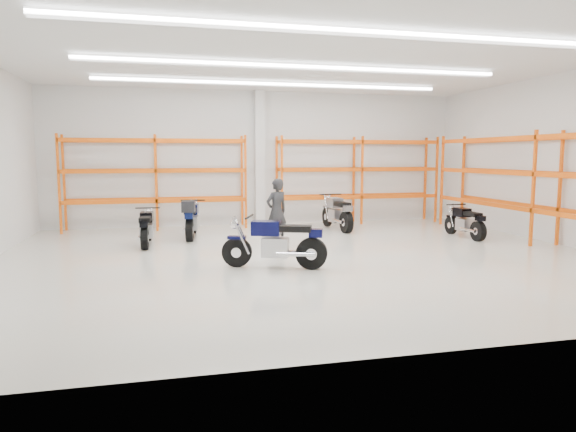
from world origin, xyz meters
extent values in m
plane|color=beige|center=(0.00, 0.00, 0.00)|extent=(14.00, 14.00, 0.00)
cube|color=silver|center=(0.00, 6.00, 2.25)|extent=(14.00, 0.02, 4.50)
cube|color=silver|center=(0.00, -6.00, 2.25)|extent=(14.00, 0.02, 4.50)
cube|color=silver|center=(7.00, 0.00, 2.25)|extent=(0.02, 12.00, 4.50)
cube|color=white|center=(0.00, 0.00, 4.50)|extent=(14.00, 12.00, 0.02)
cube|color=white|center=(0.00, -3.00, 4.40)|extent=(10.00, 0.22, 0.10)
cube|color=white|center=(0.00, 0.50, 4.40)|extent=(10.00, 0.22, 0.10)
cube|color=white|center=(0.00, 3.50, 4.40)|extent=(10.00, 0.22, 0.10)
cylinder|color=black|center=(-1.68, -0.70, 0.32)|extent=(0.64, 0.34, 0.63)
cylinder|color=black|center=(-0.20, -1.27, 0.33)|extent=(0.68, 0.41, 0.65)
cylinder|color=silver|center=(-1.68, -0.70, 0.32)|extent=(0.25, 0.21, 0.21)
cylinder|color=silver|center=(-0.20, -1.27, 0.33)|extent=(0.29, 0.28, 0.23)
cube|color=#090B33|center=(-1.68, -0.70, 0.63)|extent=(0.41, 0.28, 0.06)
cube|color=#B7B7BC|center=(-0.91, -1.00, 0.44)|extent=(0.65, 0.55, 0.40)
cube|color=#A5A5AA|center=(-0.54, -1.14, 0.34)|extent=(0.74, 0.38, 0.08)
cube|color=#090B33|center=(-1.09, -0.93, 0.84)|extent=(0.68, 0.55, 0.30)
cube|color=black|center=(-0.54, -1.14, 0.84)|extent=(0.76, 0.54, 0.13)
cube|color=#090B33|center=(-0.12, -1.30, 0.76)|extent=(0.34, 0.31, 0.17)
cylinder|color=black|center=(-1.42, -0.80, 1.08)|extent=(0.30, 0.70, 0.04)
sphere|color=silver|center=(-1.72, -0.69, 0.91)|extent=(0.20, 0.20, 0.20)
cylinder|color=silver|center=(-0.56, -1.31, 0.34)|extent=(0.77, 0.37, 0.10)
cylinder|color=black|center=(-3.59, 3.19, 0.28)|extent=(0.14, 0.56, 0.55)
cylinder|color=black|center=(-3.66, 1.81, 0.29)|extent=(0.19, 0.58, 0.57)
cylinder|color=silver|center=(-3.59, 3.19, 0.28)|extent=(0.14, 0.19, 0.18)
cylinder|color=silver|center=(-3.66, 1.81, 0.29)|extent=(0.19, 0.21, 0.20)
cube|color=black|center=(-3.59, 3.19, 0.55)|extent=(0.15, 0.34, 0.06)
cube|color=#B7B7BC|center=(-3.62, 2.47, 0.39)|extent=(0.35, 0.49, 0.35)
cube|color=#A5A5AA|center=(-3.64, 2.12, 0.29)|extent=(0.14, 0.65, 0.07)
cube|color=black|center=(-3.62, 2.64, 0.74)|extent=(0.34, 0.53, 0.26)
cube|color=black|center=(-3.64, 2.12, 0.74)|extent=(0.30, 0.62, 0.11)
cube|color=black|center=(-3.66, 1.73, 0.66)|extent=(0.21, 0.25, 0.15)
cylinder|color=black|center=(-3.60, 2.95, 0.94)|extent=(0.65, 0.06, 0.03)
sphere|color=silver|center=(-3.59, 3.22, 0.79)|extent=(0.18, 0.18, 0.18)
cylinder|color=silver|center=(-3.79, 2.09, 0.29)|extent=(0.11, 0.69, 0.08)
cylinder|color=black|center=(-2.30, 4.31, 0.30)|extent=(0.20, 0.62, 0.61)
cylinder|color=black|center=(-2.50, 2.81, 0.31)|extent=(0.26, 0.64, 0.63)
cylinder|color=silver|center=(-2.30, 4.31, 0.30)|extent=(0.17, 0.22, 0.20)
cylinder|color=silver|center=(-2.50, 2.81, 0.31)|extent=(0.23, 0.25, 0.22)
cube|color=#0B1445|center=(-2.30, 4.31, 0.61)|extent=(0.20, 0.38, 0.06)
cube|color=#B7B7BC|center=(-2.41, 3.53, 0.42)|extent=(0.43, 0.57, 0.38)
cube|color=#A5A5AA|center=(-2.46, 3.15, 0.32)|extent=(0.21, 0.72, 0.08)
cube|color=#0B1445|center=(-2.38, 3.71, 0.81)|extent=(0.42, 0.61, 0.28)
cube|color=black|center=(-2.46, 3.15, 0.81)|extent=(0.39, 0.70, 0.12)
cube|color=#0B1445|center=(-2.52, 2.73, 0.73)|extent=(0.25, 0.29, 0.16)
cylinder|color=black|center=(-2.34, 4.05, 1.03)|extent=(0.70, 0.13, 0.04)
sphere|color=silver|center=(-2.30, 4.35, 0.87)|extent=(0.19, 0.19, 0.19)
cylinder|color=silver|center=(-2.62, 3.13, 0.32)|extent=(0.19, 0.76, 0.09)
cube|color=black|center=(-2.53, 2.61, 0.99)|extent=(0.39, 0.43, 0.30)
cylinder|color=black|center=(2.11, 4.87, 0.32)|extent=(0.17, 0.65, 0.64)
cylinder|color=black|center=(2.20, 3.28, 0.33)|extent=(0.23, 0.67, 0.66)
cylinder|color=silver|center=(2.11, 4.87, 0.32)|extent=(0.16, 0.22, 0.21)
cylinder|color=silver|center=(2.20, 3.28, 0.33)|extent=(0.23, 0.25, 0.23)
cube|color=gray|center=(2.11, 4.87, 0.64)|extent=(0.18, 0.39, 0.06)
cube|color=#B7B7BC|center=(2.16, 4.05, 0.45)|extent=(0.42, 0.58, 0.40)
cube|color=#A5A5AA|center=(2.18, 3.64, 0.34)|extent=(0.17, 0.75, 0.09)
cube|color=gray|center=(2.15, 4.24, 0.85)|extent=(0.40, 0.62, 0.30)
cube|color=black|center=(2.18, 3.64, 0.85)|extent=(0.36, 0.72, 0.13)
cube|color=gray|center=(2.21, 3.19, 0.77)|extent=(0.25, 0.29, 0.17)
cylinder|color=black|center=(2.12, 4.60, 1.09)|extent=(0.75, 0.08, 0.04)
sphere|color=silver|center=(2.10, 4.92, 0.92)|extent=(0.20, 0.20, 0.20)
cylinder|color=silver|center=(2.01, 3.59, 0.34)|extent=(0.15, 0.80, 0.10)
cylinder|color=black|center=(5.19, 2.36, 0.27)|extent=(0.12, 0.54, 0.54)
cylinder|color=black|center=(5.22, 1.02, 0.28)|extent=(0.17, 0.56, 0.56)
cylinder|color=silver|center=(5.19, 2.36, 0.27)|extent=(0.13, 0.18, 0.18)
cylinder|color=silver|center=(5.22, 1.02, 0.28)|extent=(0.18, 0.20, 0.20)
cube|color=black|center=(5.19, 2.36, 0.54)|extent=(0.14, 0.33, 0.05)
cube|color=#B7B7BC|center=(5.21, 1.66, 0.38)|extent=(0.33, 0.47, 0.34)
cube|color=#A5A5AA|center=(5.21, 1.32, 0.29)|extent=(0.12, 0.63, 0.07)
cube|color=black|center=(5.20, 1.82, 0.72)|extent=(0.31, 0.51, 0.25)
cube|color=black|center=(5.21, 1.32, 0.72)|extent=(0.28, 0.60, 0.11)
cube|color=black|center=(5.22, 0.94, 0.65)|extent=(0.20, 0.24, 0.14)
cylinder|color=black|center=(5.20, 2.13, 0.92)|extent=(0.63, 0.04, 0.03)
sphere|color=silver|center=(5.19, 2.40, 0.77)|extent=(0.17, 0.17, 0.17)
cylinder|color=silver|center=(5.07, 1.28, 0.29)|extent=(0.09, 0.67, 0.08)
imported|color=black|center=(-0.26, 1.89, 0.87)|extent=(0.75, 0.64, 1.75)
cube|color=white|center=(0.00, 5.82, 2.25)|extent=(0.32, 0.32, 4.50)
cube|color=orange|center=(-6.20, 5.88, 1.50)|extent=(0.07, 0.07, 3.00)
cube|color=orange|center=(-6.20, 5.08, 1.50)|extent=(0.07, 0.07, 3.00)
cube|color=orange|center=(-3.40, 5.88, 1.50)|extent=(0.07, 0.07, 3.00)
cube|color=orange|center=(-3.40, 5.08, 1.50)|extent=(0.07, 0.07, 3.00)
cube|color=orange|center=(-0.60, 5.88, 1.50)|extent=(0.07, 0.07, 3.00)
cube|color=orange|center=(-0.60, 5.08, 1.50)|extent=(0.07, 0.07, 3.00)
cube|color=orange|center=(-3.40, 5.88, 0.94)|extent=(5.60, 0.07, 0.12)
cube|color=orange|center=(-3.40, 5.08, 0.94)|extent=(5.60, 0.07, 0.12)
cube|color=orange|center=(-3.40, 5.88, 1.88)|extent=(5.60, 0.07, 0.12)
cube|color=orange|center=(-3.40, 5.08, 1.88)|extent=(5.60, 0.07, 0.12)
cube|color=orange|center=(-3.40, 5.88, 2.81)|extent=(5.60, 0.07, 0.12)
cube|color=orange|center=(-3.40, 5.08, 2.81)|extent=(5.60, 0.07, 0.12)
cube|color=orange|center=(0.60, 5.88, 1.50)|extent=(0.07, 0.07, 3.00)
cube|color=orange|center=(0.60, 5.08, 1.50)|extent=(0.07, 0.07, 3.00)
cube|color=orange|center=(3.40, 5.88, 1.50)|extent=(0.07, 0.07, 3.00)
cube|color=orange|center=(3.40, 5.08, 1.50)|extent=(0.07, 0.07, 3.00)
cube|color=orange|center=(6.20, 5.88, 1.50)|extent=(0.07, 0.07, 3.00)
cube|color=orange|center=(6.20, 5.08, 1.50)|extent=(0.07, 0.07, 3.00)
cube|color=orange|center=(3.40, 5.88, 0.94)|extent=(5.60, 0.07, 0.12)
cube|color=orange|center=(3.40, 5.08, 0.94)|extent=(5.60, 0.07, 0.12)
cube|color=orange|center=(3.40, 5.88, 1.88)|extent=(5.60, 0.07, 0.12)
cube|color=orange|center=(3.40, 5.08, 1.88)|extent=(5.60, 0.07, 0.12)
cube|color=orange|center=(3.40, 5.88, 2.81)|extent=(5.60, 0.07, 0.12)
cube|color=orange|center=(3.40, 5.08, 2.81)|extent=(5.60, 0.07, 0.12)
cube|color=orange|center=(6.88, 0.00, 1.50)|extent=(0.07, 0.07, 3.00)
cube|color=orange|center=(6.08, 0.00, 1.50)|extent=(0.07, 0.07, 3.00)
cube|color=orange|center=(6.88, 4.50, 1.50)|extent=(0.07, 0.07, 3.00)
cube|color=orange|center=(6.08, 4.50, 1.50)|extent=(0.07, 0.07, 3.00)
cube|color=orange|center=(6.88, 0.00, 0.94)|extent=(0.07, 9.00, 0.12)
cube|color=orange|center=(6.08, 0.00, 0.94)|extent=(0.07, 9.00, 0.12)
cube|color=orange|center=(6.88, 0.00, 1.88)|extent=(0.07, 9.00, 0.12)
cube|color=orange|center=(6.08, 0.00, 1.88)|extent=(0.07, 9.00, 0.12)
cube|color=orange|center=(6.88, 0.00, 2.81)|extent=(0.07, 9.00, 0.12)
cube|color=orange|center=(6.08, 0.00, 2.81)|extent=(0.07, 9.00, 0.12)
camera|label=1|loc=(-3.10, -11.33, 2.35)|focal=32.00mm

